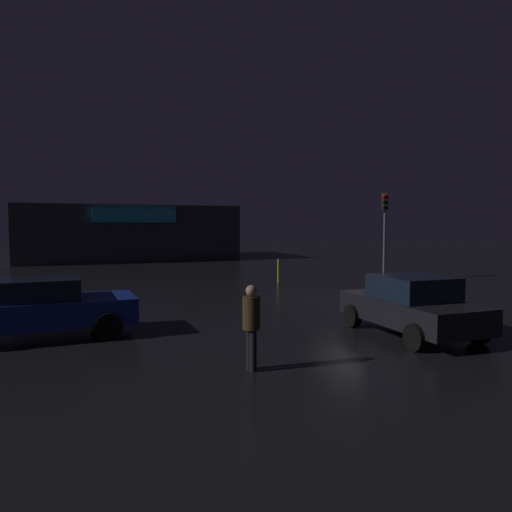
{
  "coord_description": "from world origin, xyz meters",
  "views": [
    {
      "loc": [
        -9.84,
        -14.58,
        2.84
      ],
      "look_at": [
        -1.83,
        5.05,
        1.39
      ],
      "focal_mm": 32.78,
      "sensor_mm": 36.0,
      "label": 1
    }
  ],
  "objects_px": {
    "store_building": "(127,233)",
    "car_far": "(44,307)",
    "car_near": "(411,305)",
    "traffic_signal_main": "(384,215)",
    "pedestrian": "(251,321)"
  },
  "relations": [
    {
      "from": "car_near",
      "to": "store_building",
      "type": "bearing_deg",
      "value": 96.54
    },
    {
      "from": "traffic_signal_main",
      "to": "car_far",
      "type": "height_order",
      "value": "traffic_signal_main"
    },
    {
      "from": "traffic_signal_main",
      "to": "car_near",
      "type": "distance_m",
      "value": 12.36
    },
    {
      "from": "store_building",
      "to": "car_far",
      "type": "height_order",
      "value": "store_building"
    },
    {
      "from": "traffic_signal_main",
      "to": "car_far",
      "type": "xyz_separation_m",
      "value": [
        -15.51,
        -6.76,
        -2.52
      ]
    },
    {
      "from": "car_far",
      "to": "car_near",
      "type": "bearing_deg",
      "value": -20.4
    },
    {
      "from": "store_building",
      "to": "pedestrian",
      "type": "distance_m",
      "value": 31.42
    },
    {
      "from": "traffic_signal_main",
      "to": "store_building",
      "type": "bearing_deg",
      "value": 116.93
    },
    {
      "from": "store_building",
      "to": "pedestrian",
      "type": "xyz_separation_m",
      "value": [
        -1.41,
        -31.37,
        -1.17
      ]
    },
    {
      "from": "store_building",
      "to": "pedestrian",
      "type": "bearing_deg",
      "value": -92.57
    },
    {
      "from": "traffic_signal_main",
      "to": "car_near",
      "type": "xyz_separation_m",
      "value": [
        -6.8,
        -10.0,
        -2.52
      ]
    },
    {
      "from": "store_building",
      "to": "car_near",
      "type": "height_order",
      "value": "store_building"
    },
    {
      "from": "car_near",
      "to": "car_far",
      "type": "bearing_deg",
      "value": 159.6
    },
    {
      "from": "car_far",
      "to": "pedestrian",
      "type": "xyz_separation_m",
      "value": [
        3.84,
        -4.4,
        0.2
      ]
    },
    {
      "from": "car_near",
      "to": "car_far",
      "type": "distance_m",
      "value": 9.29
    }
  ]
}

